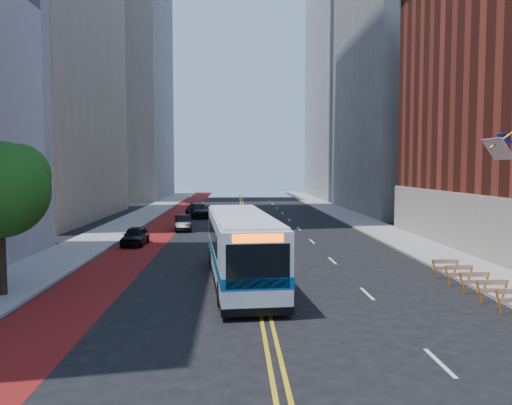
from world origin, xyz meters
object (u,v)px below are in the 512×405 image
(car_a, at_px, (135,236))
(car_b, at_px, (183,223))
(transit_bus, at_px, (241,247))
(car_c, at_px, (198,210))
(street_tree, at_px, (2,186))

(car_a, xyz_separation_m, car_b, (2.60, 8.58, 0.00))
(transit_bus, xyz_separation_m, car_b, (-5.02, 20.96, -1.11))
(car_a, height_order, car_c, car_c)
(car_c, bearing_deg, transit_bus, -97.56)
(street_tree, distance_m, car_b, 24.33)
(street_tree, distance_m, transit_bus, 11.09)
(transit_bus, distance_m, car_a, 14.57)
(transit_bus, height_order, car_c, transit_bus)
(car_c, bearing_deg, car_b, -107.79)
(car_a, xyz_separation_m, car_c, (3.10, 20.45, 0.12))
(street_tree, bearing_deg, car_c, 80.58)
(street_tree, distance_m, car_c, 35.94)
(transit_bus, distance_m, car_c, 33.15)
(car_a, bearing_deg, car_c, 82.20)
(car_b, bearing_deg, street_tree, -109.88)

